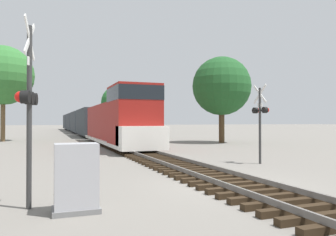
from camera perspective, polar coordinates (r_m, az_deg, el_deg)
name	(u,v)px	position (r m, az deg, el deg)	size (l,w,h in m)	color
ground_plane	(230,186)	(10.85, 10.72, -11.49)	(400.00, 400.00, 0.00)	slate
rail_track_bed	(230,181)	(10.82, 10.72, -10.79)	(2.60, 160.00, 0.31)	black
freight_train	(83,122)	(55.55, -14.66, -0.70)	(2.96, 75.17, 4.49)	maroon
crossing_signal_near	(28,102)	(8.37, -23.20, 2.63)	(0.48, 1.02, 4.47)	#333333
crossing_signal_far	(260,115)	(16.52, 15.79, 0.44)	(0.38, 1.01, 3.85)	#333333
relay_cabinet	(76,178)	(7.78, -15.69, -10.09)	(1.04, 0.71, 1.55)	slate
tree_far_right	(222,86)	(32.21, 9.31, 5.48)	(5.66, 5.66, 8.33)	#473521
tree_mid_background	(3,75)	(38.07, -26.78, 6.64)	(6.11, 6.11, 9.90)	brown
tree_deep_background	(117,102)	(63.68, -8.82, 2.71)	(6.20, 6.20, 8.87)	#473521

